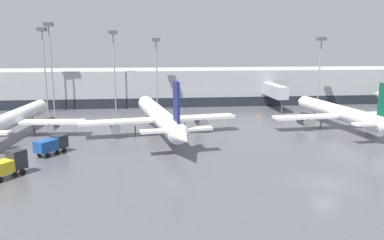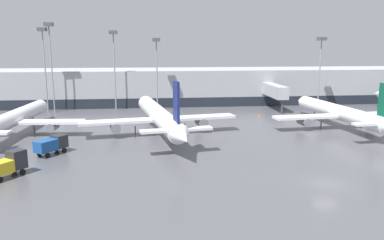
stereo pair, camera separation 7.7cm
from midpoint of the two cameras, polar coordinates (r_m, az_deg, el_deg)
name	(u,v)px [view 1 (the left image)]	position (r m, az deg, el deg)	size (l,w,h in m)	color
ground_plane	(326,183)	(44.84, 19.75, -9.07)	(320.00, 320.00, 0.00)	#4C4C51
terminal_building	(223,86)	(101.96, 4.68, 5.26)	(160.00, 27.92, 9.00)	#9EA0A5
parked_jet_1	(160,116)	(64.28, -5.00, 0.56)	(27.01, 36.87, 10.35)	silver
parked_jet_2	(11,120)	(69.86, -25.87, 0.06)	(24.26, 33.21, 9.26)	white
parked_jet_3	(341,113)	(74.09, 21.67, 0.99)	(25.91, 32.87, 9.45)	white
service_truck_0	(8,164)	(48.63, -26.33, -6.07)	(4.13, 4.84, 2.97)	gold
service_truck_1	(52,144)	(56.18, -20.66, -3.47)	(4.21, 4.82, 2.53)	#19478C
traffic_cone_1	(258,115)	(81.79, 10.07, 0.71)	(0.38, 0.38, 0.70)	orange
apron_light_mast_0	(114,48)	(89.75, -11.89, 10.70)	(1.80, 1.80, 18.49)	gray
apron_light_mast_1	(50,43)	(90.80, -20.89, 10.91)	(1.80, 1.80, 20.12)	gray
apron_light_mast_2	(43,46)	(91.53, -21.77, 10.39)	(1.80, 1.80, 19.04)	gray
apron_light_mast_3	(156,53)	(87.43, -5.48, 10.11)	(1.80, 1.80, 16.81)	gray
apron_light_mast_4	(321,52)	(94.95, 19.00, 9.76)	(1.80, 1.80, 17.07)	gray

